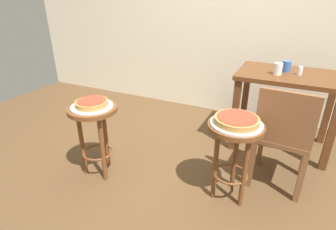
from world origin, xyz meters
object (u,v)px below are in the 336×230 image
pizza_foreground (92,103)px  cup_near_edge (278,69)px  condiment_shaker (300,71)px  wooden_chair (283,135)px  pizza_middle (237,120)px  dining_table (287,88)px  serving_plate_middle (236,124)px  stool_foreground (94,125)px  serving_plate_foreground (92,106)px  cup_far_edge (286,66)px  stool_middle (234,144)px

pizza_foreground → cup_near_edge: 1.65m
condiment_shaker → wooden_chair: wooden_chair is taller
pizza_middle → cup_near_edge: size_ratio=2.94×
wooden_chair → dining_table: bearing=93.5°
pizza_foreground → dining_table: dining_table is taller
serving_plate_middle → stool_foreground: bearing=-170.4°
pizza_foreground → serving_plate_middle: (1.09, 0.18, -0.03)m
serving_plate_foreground → cup_far_edge: 1.79m
cup_near_edge → cup_far_edge: bearing=65.6°
cup_far_edge → condiment_shaker: 0.14m
serving_plate_foreground → condiment_shaker: (1.44, 1.14, 0.17)m
stool_foreground → serving_plate_middle: size_ratio=1.74×
pizza_middle → cup_near_edge: 0.91m
dining_table → condiment_shaker: size_ratio=12.25×
serving_plate_middle → wooden_chair: (0.31, 0.29, -0.16)m
condiment_shaker → stool_middle: bearing=-109.8°
dining_table → cup_far_edge: 0.20m
stool_middle → serving_plate_foreground: bearing=-170.4°
cup_far_edge → condiment_shaker: (0.12, -0.07, -0.01)m
stool_foreground → wooden_chair: bearing=18.8°
serving_plate_middle → dining_table: size_ratio=0.39×
dining_table → pizza_middle: bearing=-105.4°
pizza_foreground → condiment_shaker: (1.44, 1.14, 0.14)m
stool_middle → cup_near_edge: cup_near_edge is taller
serving_plate_middle → pizza_middle: bearing=0.0°
pizza_middle → dining_table: (0.27, 0.97, -0.04)m
cup_far_edge → wooden_chair: 0.81m
serving_plate_foreground → stool_middle: (1.09, 0.18, -0.16)m
cup_near_edge → condiment_shaker: size_ratio=1.39×
pizza_foreground → wooden_chair: 1.49m
serving_plate_middle → condiment_shaker: condiment_shaker is taller
cup_near_edge → wooden_chair: size_ratio=0.12×
pizza_foreground → dining_table: (1.36, 1.15, -0.04)m
dining_table → condiment_shaker: condiment_shaker is taller
cup_far_edge → condiment_shaker: bearing=-28.7°
pizza_foreground → serving_plate_middle: 1.11m
pizza_foreground → cup_far_edge: size_ratio=2.57×
pizza_middle → stool_middle: bearing=-172.9°
pizza_middle → wooden_chair: 0.47m
cup_far_edge → wooden_chair: (0.09, -0.73, -0.35)m
pizza_foreground → cup_near_edge: (1.25, 1.07, 0.16)m
stool_foreground → cup_far_edge: size_ratio=6.36×
pizza_foreground → stool_middle: bearing=9.6°
stool_foreground → dining_table: size_ratio=0.68×
serving_plate_middle → cup_near_edge: 0.92m
pizza_foreground → cup_near_edge: cup_near_edge is taller
cup_near_edge → condiment_shaker: bearing=21.4°
wooden_chair → serving_plate_foreground: bearing=-161.2°
serving_plate_foreground → cup_far_edge: cup_far_edge is taller
stool_foreground → stool_middle: same height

